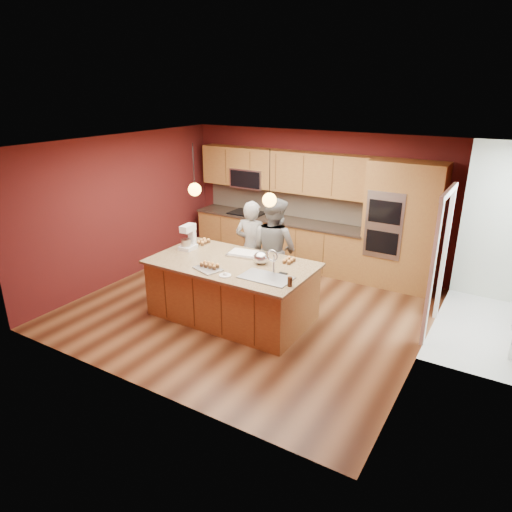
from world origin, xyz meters
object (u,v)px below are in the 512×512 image
Objects in this scene: stand_mixer at (188,239)px; mixing_bowl at (261,258)px; person_right at (274,249)px; person_left at (252,248)px; island at (233,289)px.

mixing_bowl is (1.38, 0.04, -0.08)m from stand_mixer.
stand_mixer is 1.39m from mixing_bowl.
stand_mixer is (-1.18, -0.82, 0.22)m from person_right.
person_right is 1.46m from stand_mixer.
person_left is at bearing 13.85° from person_right.
island is at bearing -155.57° from mixing_bowl.
island is 0.71m from mixing_bowl.
person_left is at bearing 103.78° from island.
island is 6.10× the size of stand_mixer.
island is at bearing -12.10° from stand_mixer.
person_right is 7.49× the size of mixing_bowl.
mixing_bowl is at bearing 121.64° from person_left.
person_left is at bearing 129.58° from mixing_bowl.
island is 1.51× the size of person_left.
island is 1.42× the size of person_right.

